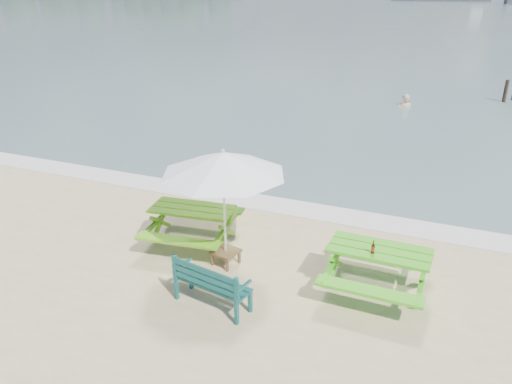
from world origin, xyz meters
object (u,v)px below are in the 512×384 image
at_px(beer_bottle, 373,249).
at_px(side_table, 226,257).
at_px(patio_umbrella, 223,163).
at_px(picnic_table_right, 377,270).
at_px(picnic_table_left, 193,226).
at_px(park_bench, 213,292).
at_px(swimmer, 404,115).

bearing_deg(beer_bottle, side_table, -179.07).
xyz_separation_m(side_table, patio_umbrella, (0.00, -0.00, 1.95)).
bearing_deg(picnic_table_right, patio_umbrella, -175.32).
bearing_deg(patio_umbrella, side_table, 90.00).
bearing_deg(side_table, picnic_table_left, 152.48).
xyz_separation_m(park_bench, beer_bottle, (2.41, 1.34, 0.66)).
xyz_separation_m(beer_bottle, swimmer, (-1.22, 15.05, -1.33)).
bearing_deg(swimmer, beer_bottle, -85.36).
relative_size(picnic_table_left, park_bench, 1.47).
relative_size(picnic_table_left, swimmer, 1.12).
bearing_deg(picnic_table_left, side_table, -27.52).
bearing_deg(park_bench, side_table, 106.22).
relative_size(park_bench, patio_umbrella, 0.51).
relative_size(picnic_table_left, beer_bottle, 8.61).
xyz_separation_m(patio_umbrella, swimmer, (1.56, 15.10, -2.52)).
xyz_separation_m(picnic_table_right, swimmer, (-1.32, 14.86, -0.81)).
height_order(picnic_table_left, side_table, picnic_table_left).
xyz_separation_m(park_bench, swimmer, (1.19, 16.39, -0.67)).
bearing_deg(side_table, swimmer, 84.09).
bearing_deg(beer_bottle, picnic_table_left, 172.79).
bearing_deg(picnic_table_left, swimmer, 79.99).
bearing_deg(side_table, park_bench, -73.78).
distance_m(patio_umbrella, swimmer, 15.39).
xyz_separation_m(picnic_table_left, park_bench, (1.38, -1.82, -0.13)).
height_order(picnic_table_left, park_bench, park_bench).
xyz_separation_m(picnic_table_left, picnic_table_right, (3.89, -0.29, 0.01)).
height_order(park_bench, beer_bottle, beer_bottle).
bearing_deg(swimmer, side_table, -95.91).
distance_m(picnic_table_left, beer_bottle, 3.86).
relative_size(picnic_table_right, side_table, 3.49).
xyz_separation_m(park_bench, patio_umbrella, (-0.38, 1.29, 1.85)).
height_order(picnic_table_right, beer_bottle, beer_bottle).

